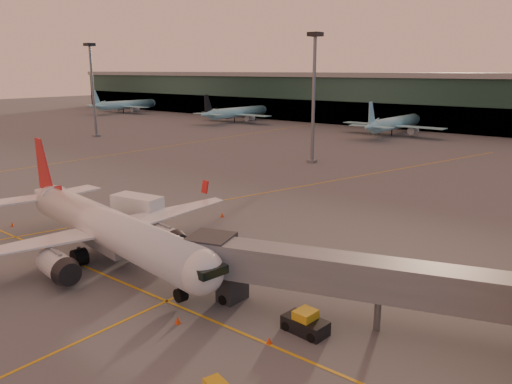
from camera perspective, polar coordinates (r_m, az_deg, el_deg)
The scene contains 14 objects.
ground at distance 43.74m, azimuth -19.66°, elevation -12.11°, with size 600.00×600.00×0.00m, color #4C4F54.
taxi_markings at distance 78.76m, azimuth 5.72°, elevation 0.14°, with size 100.12×173.00×0.01m.
terminal at distance 165.41m, azimuth 27.18°, elevation 8.92°, with size 400.00×20.00×17.60m.
mast_west_far at distance 148.86m, azimuth -18.20°, elevation 11.72°, with size 2.40×2.40×25.60m.
mast_west_near at distance 101.57m, azimuth 6.63°, elevation 11.65°, with size 2.40×2.40×25.60m.
distant_aircraft_row at distance 149.57m, azimuth 16.94°, elevation 6.09°, with size 290.00×34.00×13.00m.
main_airplane at distance 51.04m, azimuth -16.90°, elevation -3.93°, with size 35.59×32.22×10.75m.
jet_bridge at distance 37.22m, azimuth 16.19°, elevation -10.13°, with size 30.83×12.61×5.49m.
catering_truck at distance 58.68m, azimuth -13.32°, elevation -2.31°, with size 6.26×3.47×4.60m.
pushback_tug at distance 37.42m, azimuth 5.63°, elevation -14.73°, with size 3.42×2.04×1.70m.
cone_nose at distance 36.12m, azimuth 1.51°, elevation -16.61°, with size 0.39×0.39×0.49m.
cone_tail at distance 67.55m, azimuth -26.08°, elevation -3.34°, with size 0.40×0.40×0.51m.
cone_wing_left at distance 64.64m, azimuth -3.89°, elevation -2.62°, with size 0.45×0.45×0.58m.
cone_fwd at distance 39.01m, azimuth -8.92°, elevation -14.28°, with size 0.44×0.44×0.55m.
Camera 1 is at (34.38, -19.71, 18.52)m, focal length 35.00 mm.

